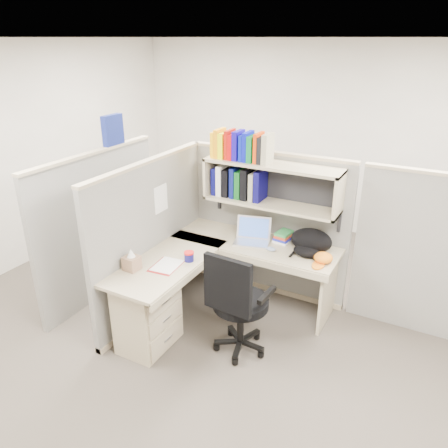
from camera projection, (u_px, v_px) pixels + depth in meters
The scene contains 14 objects.
ground at pixel (229, 330), 4.37m from camera, with size 6.00×6.00×0.00m, color #3A352D.
room_shell at pixel (230, 174), 3.73m from camera, with size 6.00×6.00×6.00m.
cubicle at pixel (219, 224), 4.54m from camera, with size 3.79×1.84×1.95m.
desk at pixel (178, 296), 4.15m from camera, with size 1.74×1.75×0.73m.
laptop at pixel (252, 232), 4.48m from camera, with size 0.36×0.36×0.26m, color silver, non-canonical shape.
backpack at pixel (310, 243), 4.26m from camera, with size 0.41×0.32×0.24m, color black, non-canonical shape.
orange_cap at pixel (323, 258), 4.13m from camera, with size 0.18×0.21×0.10m, color orange, non-canonical shape.
snack_canister at pixel (189, 256), 4.16m from camera, with size 0.10×0.10×0.09m.
tissue_box at pixel (131, 259), 3.98m from camera, with size 0.13×0.13×0.21m, color #967055, non-canonical shape.
mouse at pixel (271, 249), 4.36m from camera, with size 0.10×0.07×0.04m, color #7B8CAF.
paper_cup at pixel (265, 234), 4.64m from camera, with size 0.06×0.06×0.09m, color white.
book_stack at pixel (284, 236), 4.56m from camera, with size 0.16×0.22×0.10m, color gray, non-canonical shape.
loose_paper at pixel (167, 265), 4.09m from camera, with size 0.22×0.29×0.00m, color white, non-canonical shape.
task_chair at pixel (238, 318), 3.92m from camera, with size 0.56×0.52×1.06m.
Camera 1 is at (1.66, -3.19, 2.70)m, focal length 35.00 mm.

